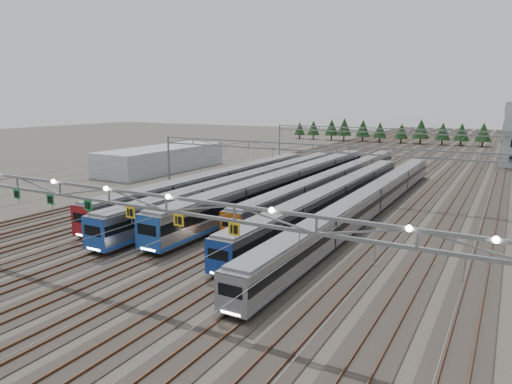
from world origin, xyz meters
The scene contains 13 objects.
ground centered at (0.00, 0.00, 0.00)m, with size 400.00×400.00×0.00m, color #47423A.
track_bed centered at (0.00, 100.00, 1.49)m, with size 54.00×260.00×5.42m.
train_a centered at (-11.25, 32.08, 2.17)m, with size 2.95×51.57×3.84m.
train_b centered at (-6.75, 34.36, 2.13)m, with size 2.88×61.01×3.75m.
train_c centered at (-2.25, 36.92, 2.24)m, with size 3.05×61.47×3.98m.
train_d centered at (2.25, 45.05, 1.89)m, with size 2.52×63.51×3.28m.
train_e centered at (6.75, 31.82, 1.97)m, with size 2.65×54.65×3.44m.
train_f centered at (11.25, 32.29, 1.90)m, with size 2.55×66.07×3.31m.
gantry_near centered at (-0.05, -0.12, 7.09)m, with size 56.36×0.61×8.08m.
gantry_mid centered at (0.00, 40.00, 6.39)m, with size 56.36×0.36×8.00m.
gantry_far centered at (0.00, 85.00, 6.39)m, with size 56.36×0.36×8.00m.
west_shed centered at (-37.17, 48.87, 2.36)m, with size 10.00×30.00×4.73m, color #91A3AD.
treeline centered at (-0.90, 134.60, 4.23)m, with size 93.80×5.60×7.02m.
Camera 1 is at (26.26, -23.88, 14.41)m, focal length 32.00 mm.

